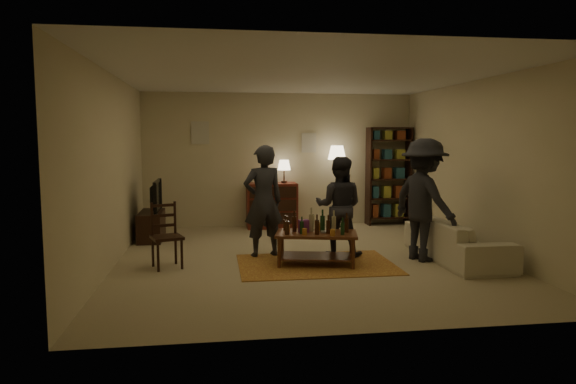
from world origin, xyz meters
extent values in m
plane|color=#C6B793|center=(0.00, 0.00, 0.00)|extent=(6.00, 6.00, 0.00)
plane|color=beige|center=(0.00, 3.00, 1.35)|extent=(5.50, 0.00, 5.50)
plane|color=beige|center=(-2.75, 0.00, 1.35)|extent=(0.00, 6.00, 6.00)
plane|color=beige|center=(2.75, 0.00, 1.35)|extent=(0.00, 6.00, 6.00)
plane|color=beige|center=(0.00, -3.00, 1.35)|extent=(5.50, 0.00, 5.50)
plane|color=white|center=(0.00, 0.00, 2.70)|extent=(6.00, 6.00, 0.00)
cube|color=beige|center=(-1.60, 2.98, 1.90)|extent=(0.35, 0.03, 0.45)
cube|color=beige|center=(0.60, 2.98, 1.70)|extent=(0.30, 0.03, 0.40)
cube|color=#9B4321|center=(0.08, -0.40, 0.01)|extent=(2.20, 1.50, 0.01)
cube|color=brown|center=(0.08, -0.40, 0.44)|extent=(1.24, 0.85, 0.04)
cube|color=brown|center=(0.08, -0.40, 0.12)|extent=(1.12, 0.73, 0.02)
cylinder|color=brown|center=(-0.47, -0.53, 0.21)|extent=(0.05, 0.05, 0.42)
cylinder|color=brown|center=(0.53, -0.75, 0.21)|extent=(0.05, 0.05, 0.42)
cylinder|color=brown|center=(-0.36, -0.04, 0.21)|extent=(0.05, 0.05, 0.42)
cylinder|color=brown|center=(0.63, -0.26, 0.21)|extent=(0.05, 0.05, 0.42)
cylinder|color=orange|center=(-0.31, -0.30, 0.51)|extent=(0.07, 0.07, 0.10)
cylinder|color=orange|center=(-0.11, -0.55, 0.51)|extent=(0.07, 0.07, 0.09)
cylinder|color=orange|center=(0.17, -0.21, 0.52)|extent=(0.07, 0.07, 0.11)
cylinder|color=orange|center=(0.26, -0.66, 0.51)|extent=(0.07, 0.07, 0.09)
cylinder|color=orange|center=(0.51, -0.34, 0.51)|extent=(0.07, 0.07, 0.10)
cube|color=#722F82|center=(-0.09, -0.34, 0.55)|extent=(0.15, 0.10, 0.18)
cylinder|color=gray|center=(0.20, -0.44, 0.48)|extent=(0.12, 0.12, 0.03)
cube|color=black|center=(-2.00, -0.27, 0.43)|extent=(0.51, 0.51, 0.04)
cylinder|color=black|center=(-2.10, -0.48, 0.21)|extent=(0.04, 0.04, 0.42)
cylinder|color=black|center=(-1.79, -0.37, 0.21)|extent=(0.04, 0.04, 0.42)
cylinder|color=black|center=(-2.20, -0.17, 0.21)|extent=(0.04, 0.04, 0.42)
cylinder|color=black|center=(-1.90, -0.06, 0.21)|extent=(0.04, 0.04, 0.42)
cube|color=black|center=(-2.05, -0.12, 0.69)|extent=(0.32, 0.13, 0.48)
cube|color=black|center=(-2.45, 1.80, 0.25)|extent=(0.40, 1.00, 0.50)
imported|color=black|center=(-2.43, 1.80, 0.78)|extent=(0.13, 0.97, 0.56)
cube|color=maroon|center=(-0.20, 2.72, 0.45)|extent=(1.00, 0.48, 0.90)
cube|color=black|center=(-0.20, 2.47, 0.22)|extent=(0.92, 0.02, 0.22)
cube|color=black|center=(-0.20, 2.47, 0.48)|extent=(0.92, 0.02, 0.22)
cube|color=black|center=(-0.20, 2.47, 0.74)|extent=(0.92, 0.02, 0.22)
cylinder|color=black|center=(0.05, 2.72, 0.92)|extent=(0.12, 0.12, 0.04)
cylinder|color=black|center=(0.05, 2.72, 1.05)|extent=(0.02, 0.02, 0.22)
cone|color=#FFE5B2|center=(0.05, 2.72, 1.26)|extent=(0.26, 0.26, 0.20)
cube|color=black|center=(1.82, 2.78, 1.00)|extent=(0.04, 0.34, 2.00)
cube|color=black|center=(2.68, 2.78, 1.00)|extent=(0.04, 0.34, 2.00)
cube|color=black|center=(2.25, 2.78, 0.15)|extent=(0.90, 0.34, 0.03)
cube|color=black|center=(2.25, 2.78, 0.55)|extent=(0.90, 0.34, 0.03)
cube|color=black|center=(2.25, 2.78, 0.95)|extent=(0.90, 0.34, 0.03)
cube|color=black|center=(2.25, 2.78, 1.35)|extent=(0.90, 0.34, 0.03)
cube|color=black|center=(2.25, 2.78, 1.75)|extent=(0.90, 0.34, 0.03)
cube|color=black|center=(2.25, 2.78, 2.00)|extent=(0.90, 0.34, 0.03)
cube|color=brown|center=(1.95, 2.78, 0.29)|extent=(0.12, 0.22, 0.26)
cube|color=#255A71|center=(2.20, 2.78, 0.29)|extent=(0.15, 0.22, 0.26)
cube|color=#A2A036|center=(2.47, 2.78, 0.29)|extent=(0.18, 0.22, 0.26)
cube|color=#255A71|center=(1.95, 2.78, 0.69)|extent=(0.12, 0.22, 0.24)
cube|color=#A2A036|center=(2.20, 2.78, 0.69)|extent=(0.15, 0.22, 0.24)
cube|color=brown|center=(2.47, 2.78, 0.69)|extent=(0.18, 0.22, 0.24)
cube|color=#A2A036|center=(1.95, 2.78, 1.07)|extent=(0.12, 0.22, 0.22)
cube|color=brown|center=(2.20, 2.78, 1.07)|extent=(0.15, 0.22, 0.22)
cube|color=#255A71|center=(2.47, 2.78, 1.07)|extent=(0.18, 0.22, 0.22)
cube|color=brown|center=(1.95, 2.78, 1.47)|extent=(0.12, 0.22, 0.20)
cube|color=#255A71|center=(2.20, 2.78, 1.47)|extent=(0.15, 0.22, 0.20)
cube|color=#A2A036|center=(2.47, 2.78, 1.47)|extent=(0.18, 0.22, 0.20)
cube|color=#255A71|center=(1.95, 2.78, 1.85)|extent=(0.12, 0.22, 0.18)
cube|color=#A2A036|center=(2.20, 2.78, 1.85)|extent=(0.15, 0.22, 0.18)
cube|color=brown|center=(2.47, 2.78, 1.85)|extent=(0.18, 0.22, 0.18)
cylinder|color=black|center=(1.11, 2.65, 0.01)|extent=(0.28, 0.28, 0.03)
cylinder|color=black|center=(1.11, 2.65, 0.73)|extent=(0.03, 0.03, 1.46)
cone|color=#FFE5B2|center=(1.11, 2.65, 1.50)|extent=(0.36, 0.36, 0.28)
imported|color=beige|center=(2.20, -0.40, 0.30)|extent=(0.81, 2.08, 0.61)
imported|color=#27282F|center=(-0.61, 0.24, 0.85)|extent=(0.69, 0.53, 1.69)
imported|color=#292931|center=(0.54, 0.14, 0.76)|extent=(0.89, 0.80, 1.52)
imported|color=#212228|center=(1.70, -0.34, 0.90)|extent=(1.03, 1.32, 1.79)
camera|label=1|loc=(-1.34, -7.42, 1.80)|focal=32.00mm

